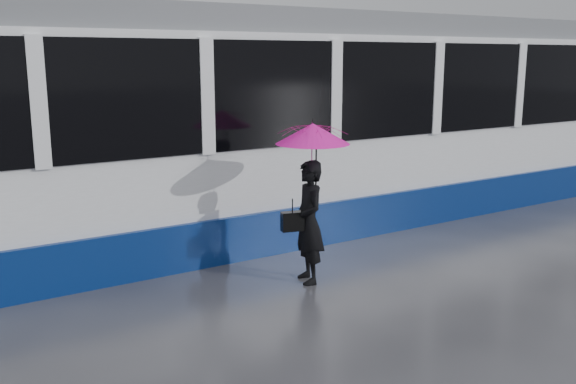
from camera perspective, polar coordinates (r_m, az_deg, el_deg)
ground at (r=7.14m, az=-7.61°, el=-10.28°), size 90.00×90.00×0.00m
rails at (r=9.34m, az=-14.24°, el=-5.11°), size 34.00×1.51×0.02m
tram at (r=10.47m, az=2.34°, el=6.16°), size 26.00×2.56×3.35m
woman at (r=7.69m, az=1.84°, el=-2.69°), size 0.49×0.62×1.49m
umbrella at (r=7.55m, az=2.20°, el=3.92°), size 1.08×1.08×1.01m
handbag at (r=7.58m, az=0.39°, el=-2.62°), size 0.29×0.18×0.41m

